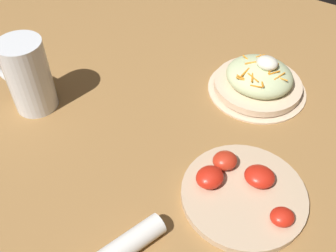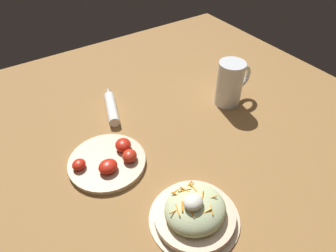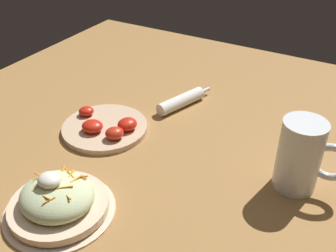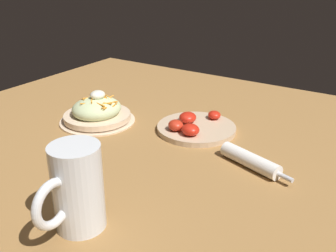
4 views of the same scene
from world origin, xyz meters
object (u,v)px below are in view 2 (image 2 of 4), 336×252
tomato_plate (109,161)px  salad_plate (195,212)px  beer_mug (230,85)px  napkin_roll (112,108)px

tomato_plate → salad_plate: bearing=109.0°
salad_plate → beer_mug: size_ratio=1.38×
beer_mug → napkin_roll: beer_mug is taller
salad_plate → tomato_plate: (0.09, -0.27, -0.02)m
beer_mug → tomato_plate: 0.47m
salad_plate → napkin_roll: bearing=-91.8°
salad_plate → beer_mug: beer_mug is taller
salad_plate → tomato_plate: size_ratio=1.00×
napkin_roll → tomato_plate: 0.23m
salad_plate → beer_mug: 0.48m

